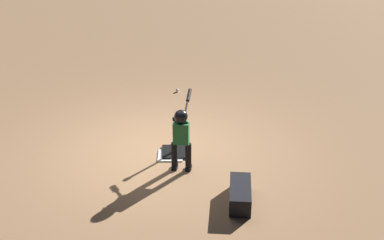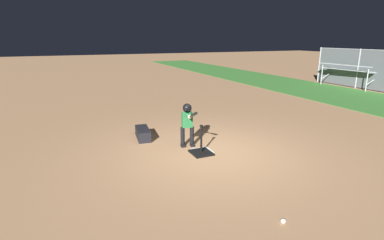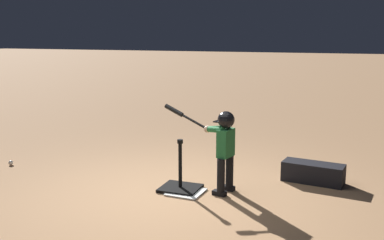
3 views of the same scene
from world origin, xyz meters
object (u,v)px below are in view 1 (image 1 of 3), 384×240
equipment_bag (240,194)px  batting_tee (175,149)px  batter_child (182,131)px  baseball (177,90)px

equipment_bag → batting_tee: bearing=37.8°
batter_child → baseball: size_ratio=15.00×
batter_child → equipment_bag: size_ratio=1.32×
equipment_bag → baseball: bearing=17.9°
baseball → equipment_bag: (-4.59, -0.86, 0.10)m
batting_tee → batter_child: size_ratio=0.62×
batting_tee → baseball: 2.97m
batting_tee → baseball: batting_tee is taller
batting_tee → baseball: (2.97, -0.10, -0.04)m
batting_tee → baseball: size_ratio=9.37×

